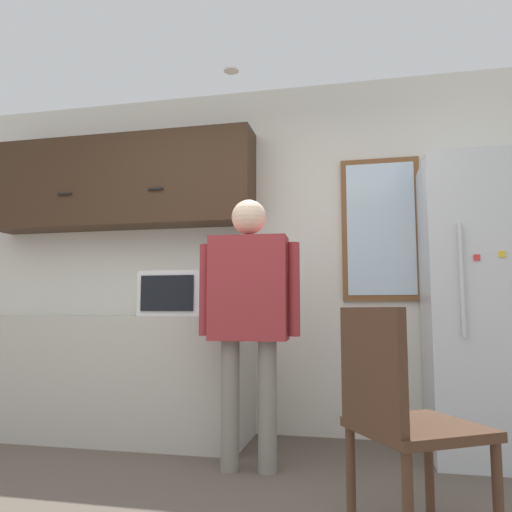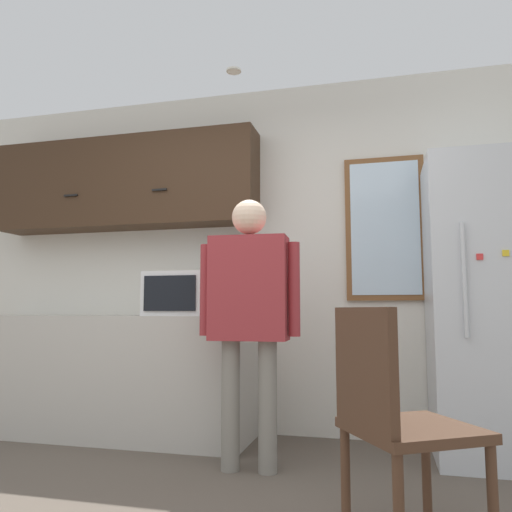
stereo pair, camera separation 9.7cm
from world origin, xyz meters
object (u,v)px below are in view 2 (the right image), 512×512
at_px(refrigerator, 493,306).
at_px(chair, 393,413).
at_px(person, 249,303).
at_px(microwave, 187,294).

relative_size(refrigerator, chair, 2.03).
bearing_deg(chair, person, 13.87).
xyz_separation_m(person, chair, (0.80, -0.80, -0.45)).
relative_size(microwave, refrigerator, 0.28).
distance_m(person, refrigerator, 1.55).
height_order(person, refrigerator, refrigerator).
xyz_separation_m(microwave, chair, (1.39, -1.25, -0.52)).
distance_m(microwave, person, 0.74).
height_order(microwave, person, person).
bearing_deg(chair, refrigerator, -57.06).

